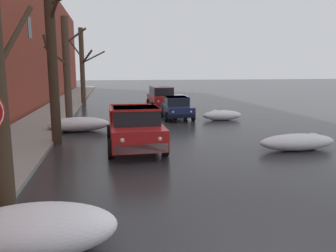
{
  "coord_description": "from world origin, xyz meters",
  "views": [
    {
      "loc": [
        -2.63,
        -4.18,
        3.18
      ],
      "look_at": [
        -0.62,
        6.79,
        1.26
      ],
      "focal_mm": 35.08,
      "sensor_mm": 36.0,
      "label": 1
    }
  ],
  "objects_px": {
    "bare_tree_far_down_block": "(83,66)",
    "sedan_darkblue_parked_kerbside_close": "(176,107)",
    "bare_tree_mid_block": "(67,70)",
    "pickup_truck_red_approaching_near_lane": "(135,127)",
    "suv_red_parked_kerbside_mid": "(161,97)",
    "bare_tree_second_along_sidewalk": "(53,65)"
  },
  "relations": [
    {
      "from": "bare_tree_second_along_sidewalk",
      "to": "pickup_truck_red_approaching_near_lane",
      "type": "bearing_deg",
      "value": -22.31
    },
    {
      "from": "bare_tree_mid_block",
      "to": "suv_red_parked_kerbside_mid",
      "type": "xyz_separation_m",
      "value": [
        6.54,
        7.38,
        -2.16
      ]
    },
    {
      "from": "bare_tree_mid_block",
      "to": "suv_red_parked_kerbside_mid",
      "type": "height_order",
      "value": "bare_tree_mid_block"
    },
    {
      "from": "bare_tree_mid_block",
      "to": "suv_red_parked_kerbside_mid",
      "type": "relative_size",
      "value": 1.32
    },
    {
      "from": "bare_tree_second_along_sidewalk",
      "to": "sedan_darkblue_parked_kerbside_close",
      "type": "distance_m",
      "value": 9.69
    },
    {
      "from": "sedan_darkblue_parked_kerbside_close",
      "to": "suv_red_parked_kerbside_mid",
      "type": "height_order",
      "value": "suv_red_parked_kerbside_mid"
    },
    {
      "from": "suv_red_parked_kerbside_mid",
      "to": "bare_tree_second_along_sidewalk",
      "type": "bearing_deg",
      "value": -117.99
    },
    {
      "from": "bare_tree_mid_block",
      "to": "pickup_truck_red_approaching_near_lane",
      "type": "height_order",
      "value": "bare_tree_mid_block"
    },
    {
      "from": "suv_red_parked_kerbside_mid",
      "to": "bare_tree_far_down_block",
      "type": "bearing_deg",
      "value": 146.01
    },
    {
      "from": "pickup_truck_red_approaching_near_lane",
      "to": "bare_tree_mid_block",
      "type": "bearing_deg",
      "value": 117.62
    },
    {
      "from": "bare_tree_far_down_block",
      "to": "pickup_truck_red_approaching_near_lane",
      "type": "xyz_separation_m",
      "value": [
        3.2,
        -17.98,
        -2.67
      ]
    },
    {
      "from": "bare_tree_far_down_block",
      "to": "sedan_darkblue_parked_kerbside_close",
      "type": "xyz_separation_m",
      "value": [
        6.59,
        -10.09,
        -2.8
      ]
    },
    {
      "from": "bare_tree_second_along_sidewalk",
      "to": "suv_red_parked_kerbside_mid",
      "type": "relative_size",
      "value": 1.44
    },
    {
      "from": "bare_tree_far_down_block",
      "to": "bare_tree_second_along_sidewalk",
      "type": "bearing_deg",
      "value": -90.1
    },
    {
      "from": "bare_tree_second_along_sidewalk",
      "to": "pickup_truck_red_approaching_near_lane",
      "type": "relative_size",
      "value": 1.3
    },
    {
      "from": "suv_red_parked_kerbside_mid",
      "to": "pickup_truck_red_approaching_near_lane",
      "type": "bearing_deg",
      "value": -103.59
    },
    {
      "from": "bare_tree_far_down_block",
      "to": "suv_red_parked_kerbside_mid",
      "type": "relative_size",
      "value": 1.5
    },
    {
      "from": "bare_tree_far_down_block",
      "to": "pickup_truck_red_approaching_near_lane",
      "type": "relative_size",
      "value": 1.35
    },
    {
      "from": "bare_tree_mid_block",
      "to": "sedan_darkblue_parked_kerbside_close",
      "type": "relative_size",
      "value": 1.53
    },
    {
      "from": "bare_tree_mid_block",
      "to": "sedan_darkblue_parked_kerbside_close",
      "type": "xyz_separation_m",
      "value": [
        6.64,
        1.67,
        -2.4
      ]
    },
    {
      "from": "bare_tree_far_down_block",
      "to": "pickup_truck_red_approaching_near_lane",
      "type": "distance_m",
      "value": 18.45
    },
    {
      "from": "bare_tree_mid_block",
      "to": "bare_tree_second_along_sidewalk",
      "type": "bearing_deg",
      "value": -89.78
    }
  ]
}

